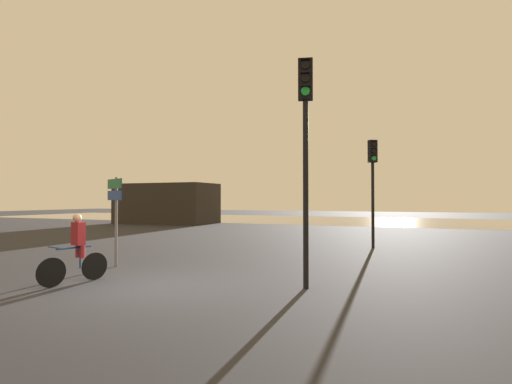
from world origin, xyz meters
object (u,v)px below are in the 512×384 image
traffic_light_far_right (373,173)px  traffic_light_near_right (306,130)px  distant_building (166,203)px  cyclist (77,248)px  direction_sign_post (115,205)px

traffic_light_far_right → traffic_light_near_right: 8.16m
distant_building → traffic_light_far_right: (17.72, -10.97, 1.40)m
cyclist → distant_building: bearing=-46.1°
direction_sign_post → cyclist: bearing=138.8°
traffic_light_far_right → cyclist: 11.36m
traffic_light_near_right → direction_sign_post: 6.16m
traffic_light_far_right → direction_sign_post: 9.94m
distant_building → traffic_light_far_right: 20.89m
traffic_light_far_right → direction_sign_post: traffic_light_far_right is taller
direction_sign_post → cyclist: direction_sign_post is taller
direction_sign_post → traffic_light_near_right: bearing=-157.8°
traffic_light_far_right → distant_building: bearing=-63.1°
distant_building → traffic_light_near_right: 25.77m
traffic_light_near_right → distant_building: bearing=-63.1°
direction_sign_post → cyclist: 2.48m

